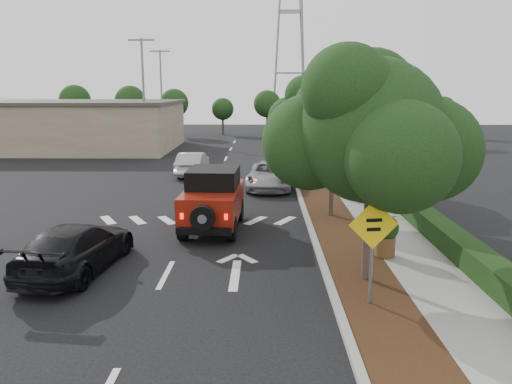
{
  "coord_description": "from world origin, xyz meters",
  "views": [
    {
      "loc": [
        2.77,
        -13.51,
        5.27
      ],
      "look_at": [
        2.56,
        3.0,
        1.81
      ],
      "focal_mm": 35.0,
      "sensor_mm": 36.0,
      "label": 1
    }
  ],
  "objects_px": {
    "silver_suv_ahead": "(270,175)",
    "speed_hump_sign": "(373,237)",
    "red_jeep": "(214,198)",
    "black_suv_oncoming": "(76,247)"
  },
  "relations": [
    {
      "from": "red_jeep",
      "to": "black_suv_oncoming",
      "type": "height_order",
      "value": "red_jeep"
    },
    {
      "from": "speed_hump_sign",
      "to": "silver_suv_ahead",
      "type": "bearing_deg",
      "value": 90.8
    },
    {
      "from": "black_suv_oncoming",
      "to": "red_jeep",
      "type": "bearing_deg",
      "value": -121.11
    },
    {
      "from": "silver_suv_ahead",
      "to": "black_suv_oncoming",
      "type": "bearing_deg",
      "value": -110.35
    },
    {
      "from": "red_jeep",
      "to": "silver_suv_ahead",
      "type": "distance_m",
      "value": 8.13
    },
    {
      "from": "silver_suv_ahead",
      "to": "speed_hump_sign",
      "type": "height_order",
      "value": "speed_hump_sign"
    },
    {
      "from": "red_jeep",
      "to": "black_suv_oncoming",
      "type": "relative_size",
      "value": 0.94
    },
    {
      "from": "black_suv_oncoming",
      "to": "speed_hump_sign",
      "type": "distance_m",
      "value": 8.49
    },
    {
      "from": "red_jeep",
      "to": "black_suv_oncoming",
      "type": "xyz_separation_m",
      "value": [
        -3.58,
        -4.59,
        -0.46
      ]
    },
    {
      "from": "black_suv_oncoming",
      "to": "silver_suv_ahead",
      "type": "bearing_deg",
      "value": -108.46
    }
  ]
}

